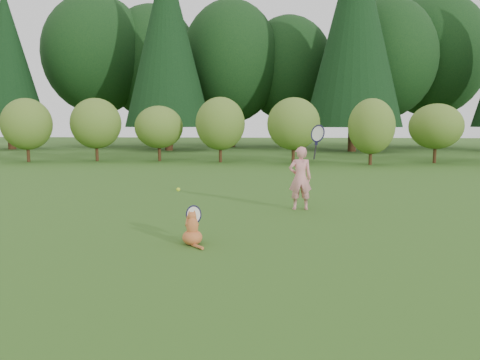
# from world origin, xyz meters

# --- Properties ---
(ground) EXTENTS (100.00, 100.00, 0.00)m
(ground) POSITION_xyz_m (0.00, 0.00, 0.00)
(ground) COLOR #235317
(ground) RESTS_ON ground
(shrub_row) EXTENTS (28.00, 3.00, 2.80)m
(shrub_row) POSITION_xyz_m (0.00, 13.00, 1.40)
(shrub_row) COLOR olive
(shrub_row) RESTS_ON ground
(woodland_backdrop) EXTENTS (48.00, 10.00, 15.00)m
(woodland_backdrop) POSITION_xyz_m (0.00, 23.00, 7.50)
(woodland_backdrop) COLOR black
(woodland_backdrop) RESTS_ON ground
(child) EXTENTS (0.74, 0.50, 1.88)m
(child) POSITION_xyz_m (1.34, 1.76, 0.66)
(child) COLOR pink
(child) RESTS_ON ground
(cat) EXTENTS (0.43, 0.66, 0.67)m
(cat) POSITION_xyz_m (-0.34, -1.09, 0.25)
(cat) COLOR #BA5323
(cat) RESTS_ON ground
(tennis_ball) EXTENTS (0.07, 0.07, 0.07)m
(tennis_ball) POSITION_xyz_m (-0.88, 0.55, 0.55)
(tennis_ball) COLOR #C9E91B
(tennis_ball) RESTS_ON ground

